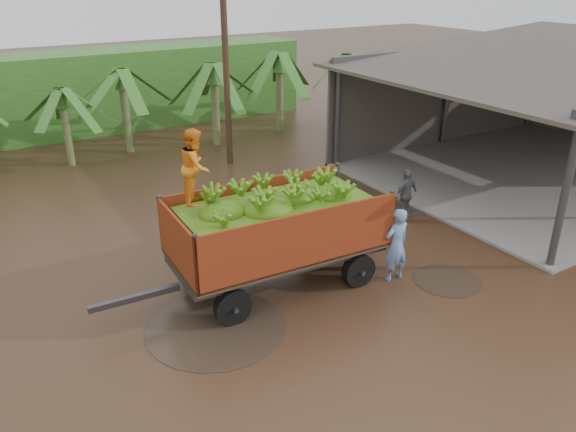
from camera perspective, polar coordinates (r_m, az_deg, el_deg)
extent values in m
plane|color=black|center=(14.84, 1.08, -4.39)|extent=(100.00, 100.00, 0.00)
cube|color=gray|center=(22.77, 23.79, 3.93)|extent=(12.00, 10.00, 0.08)
cube|color=#383330|center=(21.84, 25.66, 14.34)|extent=(12.78, 10.80, 1.01)
cube|color=#383330|center=(25.23, 15.53, 11.55)|extent=(12.00, 0.12, 4.00)
cube|color=#2D661E|center=(27.98, -20.80, 11.62)|extent=(22.00, 3.00, 3.60)
cube|color=#47474C|center=(12.50, -15.27, -8.03)|extent=(1.97, 0.22, 0.13)
imported|color=orange|center=(12.27, -9.37, 4.99)|extent=(0.97, 1.02, 1.67)
imported|color=#6A89C1|center=(13.75, 10.93, -2.89)|extent=(0.70, 0.47, 1.88)
imported|color=slate|center=(17.25, 11.89, 2.17)|extent=(0.99, 0.53, 1.60)
cylinder|color=#47301E|center=(21.43, -6.33, 15.08)|extent=(0.24, 0.24, 7.59)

